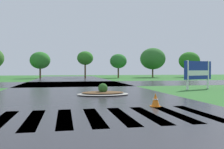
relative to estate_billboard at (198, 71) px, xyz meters
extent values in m
cube|color=#2B2B30|center=(-9.02, -3.32, -1.34)|extent=(10.52, 80.00, 0.01)
cube|color=#2B2B30|center=(-9.02, 8.57, -1.34)|extent=(90.00, 9.47, 0.01)
cube|color=white|center=(-11.72, -9.08, -1.34)|extent=(0.45, 3.15, 0.01)
cube|color=white|center=(-10.82, -9.08, -1.34)|extent=(0.45, 3.15, 0.01)
cube|color=white|center=(-9.92, -9.08, -1.34)|extent=(0.45, 3.15, 0.01)
cube|color=white|center=(-9.02, -9.08, -1.34)|extent=(0.45, 3.15, 0.01)
cube|color=white|center=(-8.12, -9.08, -1.34)|extent=(0.45, 3.15, 0.01)
cube|color=white|center=(-7.22, -9.08, -1.34)|extent=(0.45, 3.15, 0.01)
cube|color=white|center=(-6.32, -9.08, -1.34)|extent=(0.45, 3.15, 0.01)
cube|color=white|center=(-5.42, -9.08, -1.34)|extent=(0.45, 3.15, 0.01)
cube|color=white|center=(1.09, 0.41, -0.26)|extent=(0.15, 0.15, 2.17)
cube|color=white|center=(-1.09, -0.41, -0.26)|extent=(0.15, 0.15, 2.17)
cube|color=navy|center=(0.00, 0.00, 0.08)|extent=(2.83, 1.13, 1.38)
cube|color=white|center=(0.00, 0.00, -0.13)|extent=(2.16, 0.89, 0.39)
ellipsoid|color=#9E9B93|center=(-7.74, -2.80, -1.29)|extent=(3.00, 1.99, 0.12)
ellipsoid|color=brown|center=(-7.74, -2.80, -1.20)|extent=(2.46, 1.63, 0.10)
sphere|color=#2D6023|center=(-7.74, -2.80, -0.95)|extent=(0.56, 0.56, 0.56)
cone|color=orange|center=(-6.37, -7.51, -1.08)|extent=(0.35, 0.35, 0.55)
torus|color=white|center=(-6.37, -7.51, -1.05)|extent=(0.22, 0.22, 0.04)
cube|color=orange|center=(-6.37, -7.51, -1.33)|extent=(0.36, 0.36, 0.03)
cylinder|color=#4C3823|center=(-13.98, 25.40, -0.42)|extent=(0.28, 0.28, 1.85)
ellipsoid|color=#2C7627|center=(-13.98, 25.40, 1.69)|extent=(3.38, 3.38, 2.88)
cylinder|color=#4C3823|center=(-6.39, 25.53, -0.09)|extent=(0.28, 0.28, 2.51)
ellipsoid|color=#2F7523|center=(-6.39, 25.53, 2.15)|extent=(2.81, 2.81, 2.39)
cylinder|color=#4C3823|center=(-0.59, 24.82, -0.38)|extent=(0.28, 0.28, 1.93)
ellipsoid|color=#29702A|center=(-0.59, 24.82, 1.63)|extent=(2.98, 2.98, 2.53)
cylinder|color=#4C3823|center=(6.51, 26.57, -0.42)|extent=(0.28, 0.28, 1.87)
ellipsoid|color=#2F6A2A|center=(6.51, 26.57, 2.19)|extent=(4.78, 4.78, 4.07)
cylinder|color=#4C3823|center=(14.09, 26.62, -0.44)|extent=(0.28, 0.28, 1.81)
ellipsoid|color=#2A721F|center=(14.09, 26.62, 1.87)|extent=(4.04, 4.04, 3.43)
camera|label=1|loc=(-9.91, -16.48, 0.13)|focal=38.35mm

